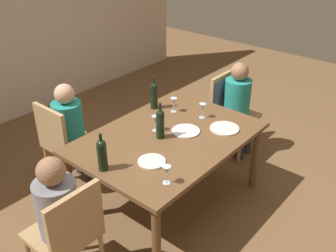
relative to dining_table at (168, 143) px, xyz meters
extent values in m
plane|color=brown|center=(0.00, 0.00, -0.66)|extent=(10.00, 10.00, 0.00)
cube|color=brown|center=(0.00, 0.00, 0.06)|extent=(1.63, 1.16, 0.04)
cylinder|color=brown|center=(-0.74, -0.51, -0.31)|extent=(0.07, 0.07, 0.70)
cylinder|color=brown|center=(0.74, -0.51, -0.31)|extent=(0.07, 0.07, 0.70)
cylinder|color=brown|center=(-0.74, 0.51, -0.31)|extent=(0.07, 0.07, 0.70)
cylinder|color=brown|center=(0.74, 0.51, -0.31)|extent=(0.07, 0.07, 0.70)
cylinder|color=tan|center=(1.38, -0.19, -0.44)|extent=(0.04, 0.04, 0.44)
cylinder|color=tan|center=(1.00, -0.19, -0.44)|extent=(0.04, 0.04, 0.44)
cylinder|color=tan|center=(1.38, 0.19, -0.44)|extent=(0.04, 0.04, 0.44)
cylinder|color=tan|center=(1.00, 0.19, -0.44)|extent=(0.04, 0.04, 0.44)
cube|color=tan|center=(1.19, 0.00, -0.20)|extent=(0.44, 0.44, 0.04)
cube|color=tan|center=(1.19, 0.20, 0.04)|extent=(0.44, 0.04, 0.44)
cube|color=#4C5B75|center=(1.19, 0.20, 0.06)|extent=(0.40, 0.07, 0.31)
cylinder|color=tan|center=(-1.00, 0.19, -0.44)|extent=(0.04, 0.04, 0.44)
cube|color=tan|center=(-1.19, 0.00, -0.20)|extent=(0.44, 0.44, 0.04)
cube|color=tan|center=(-1.19, -0.20, 0.04)|extent=(0.44, 0.04, 0.44)
cylinder|color=tan|center=(-0.18, 1.15, -0.44)|extent=(0.04, 0.04, 0.44)
cylinder|color=tan|center=(-0.18, 0.77, -0.44)|extent=(0.04, 0.04, 0.44)
cylinder|color=tan|center=(-0.56, 1.15, -0.44)|extent=(0.04, 0.04, 0.44)
cylinder|color=tan|center=(-0.56, 0.77, -0.44)|extent=(0.04, 0.04, 0.44)
cube|color=tan|center=(-0.37, 0.96, -0.20)|extent=(0.44, 0.44, 0.04)
cube|color=tan|center=(-0.57, 0.96, 0.04)|extent=(0.04, 0.44, 0.44)
cylinder|color=#33333D|center=(1.28, -0.13, -0.43)|extent=(0.11, 0.11, 0.46)
cylinder|color=#33333D|center=(1.11, -0.13, -0.43)|extent=(0.11, 0.11, 0.46)
cylinder|color=teal|center=(1.19, 0.00, 0.02)|extent=(0.29, 0.29, 0.44)
sphere|color=#996B4C|center=(1.19, 0.00, 0.33)|extent=(0.19, 0.19, 0.19)
cylinder|color=#33333D|center=(-1.11, 0.14, -0.43)|extent=(0.11, 0.11, 0.46)
cylinder|color=gray|center=(-1.19, 0.00, 0.02)|extent=(0.29, 0.29, 0.45)
sphere|color=#996B4C|center=(-1.19, 0.00, 0.35)|extent=(0.20, 0.20, 0.20)
cylinder|color=#33333D|center=(-0.23, 1.05, -0.43)|extent=(0.11, 0.11, 0.46)
cylinder|color=#33333D|center=(-0.23, 0.87, -0.43)|extent=(0.11, 0.11, 0.46)
cylinder|color=teal|center=(-0.37, 0.96, 0.02)|extent=(0.29, 0.29, 0.44)
sphere|color=tan|center=(-0.37, 0.96, 0.34)|extent=(0.19, 0.19, 0.19)
cylinder|color=black|center=(-0.06, 0.03, 0.19)|extent=(0.07, 0.07, 0.22)
sphere|color=black|center=(-0.06, 0.03, 0.31)|extent=(0.07, 0.07, 0.07)
cylinder|color=black|center=(-0.06, 0.03, 0.37)|extent=(0.03, 0.03, 0.10)
cylinder|color=black|center=(-0.72, 0.06, 0.18)|extent=(0.08, 0.08, 0.21)
sphere|color=black|center=(-0.72, 0.06, 0.30)|extent=(0.08, 0.08, 0.08)
cylinder|color=black|center=(-0.72, 0.06, 0.35)|extent=(0.03, 0.03, 0.08)
cylinder|color=black|center=(0.34, 0.47, 0.19)|extent=(0.07, 0.07, 0.22)
sphere|color=black|center=(0.34, 0.47, 0.31)|extent=(0.07, 0.07, 0.07)
cylinder|color=black|center=(0.34, 0.47, 0.37)|extent=(0.03, 0.03, 0.09)
cylinder|color=silver|center=(-0.53, -0.43, 0.08)|extent=(0.06, 0.06, 0.00)
cylinder|color=silver|center=(-0.53, -0.43, 0.12)|extent=(0.01, 0.01, 0.07)
cone|color=silver|center=(-0.53, -0.43, 0.19)|extent=(0.07, 0.07, 0.07)
cylinder|color=silver|center=(0.00, 0.15, 0.08)|extent=(0.06, 0.06, 0.00)
cylinder|color=silver|center=(0.00, 0.15, 0.12)|extent=(0.01, 0.01, 0.07)
cone|color=silver|center=(0.00, 0.15, 0.19)|extent=(0.07, 0.07, 0.07)
cylinder|color=silver|center=(0.40, 0.26, 0.08)|extent=(0.06, 0.06, 0.00)
cylinder|color=silver|center=(0.40, 0.26, 0.12)|extent=(0.01, 0.01, 0.07)
cone|color=silver|center=(0.40, 0.26, 0.19)|extent=(0.07, 0.07, 0.07)
cylinder|color=silver|center=(0.48, -0.03, 0.08)|extent=(0.06, 0.06, 0.00)
cylinder|color=silver|center=(0.48, -0.03, 0.12)|extent=(0.01, 0.01, 0.07)
cone|color=silver|center=(0.48, -0.03, 0.19)|extent=(0.07, 0.07, 0.07)
cylinder|color=white|center=(0.16, -0.08, 0.08)|extent=(0.26, 0.26, 0.01)
cylinder|color=silver|center=(-0.40, -0.17, 0.08)|extent=(0.23, 0.23, 0.01)
cylinder|color=silver|center=(0.43, -0.32, 0.08)|extent=(0.27, 0.27, 0.01)
cube|color=brown|center=(-0.02, 0.96, -0.55)|extent=(0.15, 0.29, 0.22)
camera|label=1|loc=(-2.30, -1.92, 1.84)|focal=41.59mm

